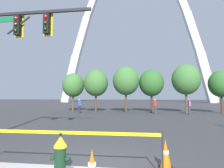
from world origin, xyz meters
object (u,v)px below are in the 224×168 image
Objects in this scene: pedestrian_standing_center at (189,107)px; traffic_signal_gantry at (12,47)px; fire_hydrant at (60,157)px; pedestrian_walking_left at (79,106)px; pedestrian_walking_right at (155,106)px; monument_arch at (135,29)px; traffic_cone_mid_sidewalk at (166,154)px; traffic_cone_by_hydrant at (92,167)px.

traffic_signal_gantry is at bearing -129.06° from pedestrian_standing_center.
fire_hydrant is 0.62× the size of pedestrian_standing_center.
pedestrian_walking_left is 1.00× the size of pedestrian_walking_right.
monument_arch is 46.73m from pedestrian_walking_right.
traffic_signal_gantry is at bearing -86.14° from pedestrian_walking_left.
fire_hydrant is at bearing -112.07° from pedestrian_standing_center.
fire_hydrant is 2.61m from traffic_cone_mid_sidewalk.
fire_hydrant is at bearing -90.51° from monument_arch.
pedestrian_walking_right is (2.60, 17.36, 0.46)m from traffic_cone_by_hydrant.
pedestrian_walking_left is at bearing -178.23° from pedestrian_standing_center.
pedestrian_standing_center reaches higher than traffic_cone_by_hydrant.
monument_arch is at bearing 98.78° from pedestrian_standing_center.
pedestrian_standing_center is at bearing -3.69° from pedestrian_walking_right.
pedestrian_standing_center is 3.44m from pedestrian_walking_right.
pedestrian_walking_right reaches higher than traffic_cone_mid_sidewalk.
pedestrian_walking_right is at bearing 61.51° from traffic_signal_gantry.
traffic_cone_mid_sidewalk is at bearing 20.34° from fire_hydrant.
pedestrian_standing_center is (4.40, 15.97, 0.46)m from traffic_cone_mid_sidewalk.
pedestrian_standing_center is at bearing 1.77° from pedestrian_walking_left.
pedestrian_walking_left is at bearing 106.09° from fire_hydrant.
traffic_signal_gantry reaches higher than traffic_cone_by_hydrant.
monument_arch is at bearing 91.95° from traffic_cone_mid_sidewalk.
pedestrian_standing_center and pedestrian_walking_right have the same top height.
traffic_cone_mid_sidewalk is (1.64, 1.17, 0.00)m from traffic_cone_by_hydrant.
traffic_cone_by_hydrant is at bearing -98.53° from pedestrian_walking_right.
pedestrian_walking_left is (-4.77, 16.52, 0.35)m from fire_hydrant.
fire_hydrant is 18.22m from pedestrian_standing_center.
traffic_cone_by_hydrant is 0.12× the size of traffic_signal_gantry.
pedestrian_walking_right is at bearing 176.31° from pedestrian_standing_center.
fire_hydrant reaches higher than traffic_cone_mid_sidewalk.
pedestrian_walking_left reaches higher than traffic_cone_by_hydrant.
traffic_cone_by_hydrant is 0.46× the size of pedestrian_standing_center.
pedestrian_walking_left is at bearing 108.36° from traffic_cone_by_hydrant.
fire_hydrant reaches higher than traffic_cone_by_hydrant.
traffic_cone_mid_sidewalk is 0.46× the size of pedestrian_walking_left.
monument_arch reaches higher than traffic_cone_mid_sidewalk.
traffic_cone_by_hydrant is (0.80, -0.26, -0.11)m from fire_hydrant.
traffic_cone_by_hydrant is 0.46× the size of pedestrian_walking_right.
monument_arch is at bearing 89.49° from fire_hydrant.
monument_arch is at bearing 82.72° from pedestrian_walking_left.
pedestrian_standing_center is (6.84, 16.88, 0.35)m from fire_hydrant.
traffic_signal_gantry reaches higher than fire_hydrant.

